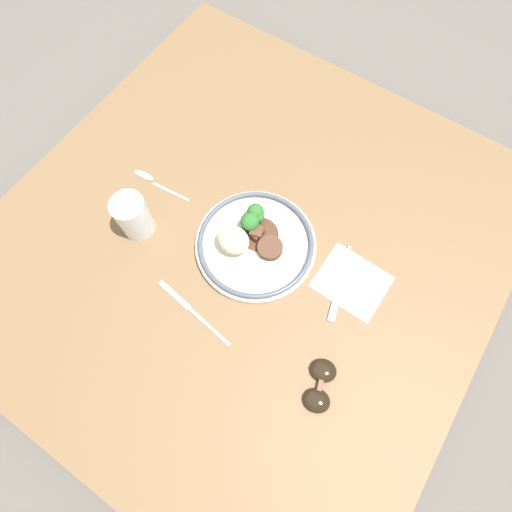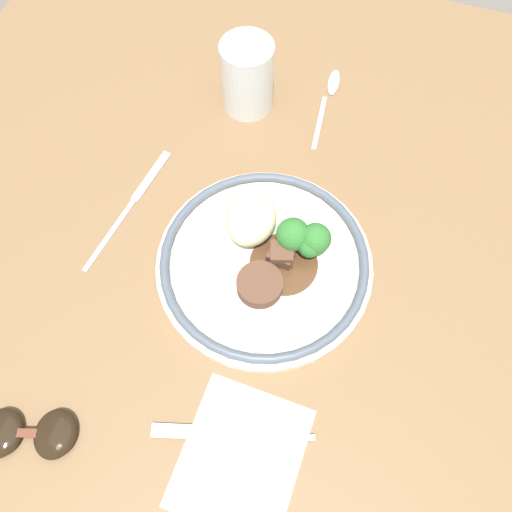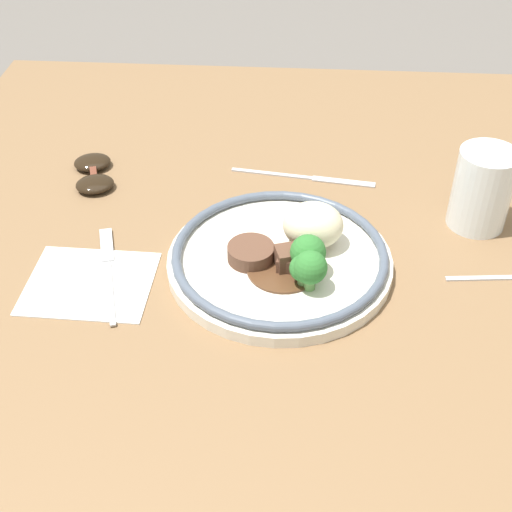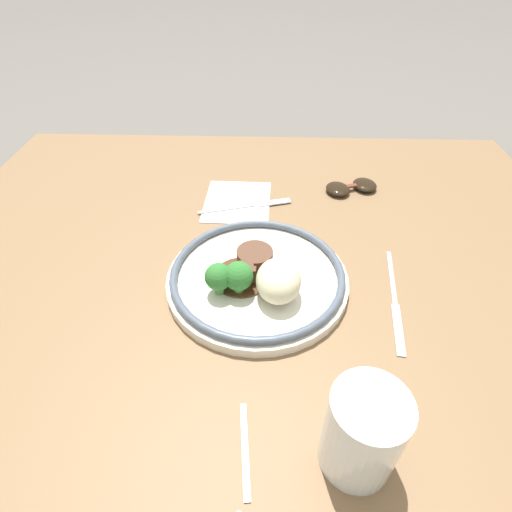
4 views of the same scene
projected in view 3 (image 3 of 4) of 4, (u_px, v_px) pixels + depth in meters
The scene contains 8 objects.
ground_plane at pixel (301, 299), 0.92m from camera, with size 8.00×8.00×0.00m, color #5B5651.
dining_table at pixel (301, 285), 0.91m from camera, with size 1.14×1.19×0.05m.
napkin at pixel (90, 283), 0.87m from camera, with size 0.16×0.13×0.00m.
plate at pixel (285, 255), 0.88m from camera, with size 0.28×0.28×0.07m.
juice_glass at pixel (482, 191), 0.94m from camera, with size 0.08×0.08×0.11m.
fork at pixel (108, 264), 0.90m from camera, with size 0.06×0.18×0.00m.
knife at pixel (308, 178), 1.06m from camera, with size 0.21×0.04×0.00m.
sunglasses at pixel (94, 173), 1.05m from camera, with size 0.09×0.12×0.02m.
Camera 3 is at (-0.01, -0.68, 0.63)m, focal length 50.00 mm.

